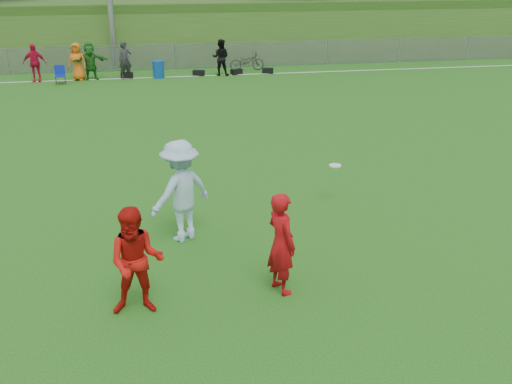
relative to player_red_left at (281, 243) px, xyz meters
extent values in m
plane|color=#1B5612|center=(-0.77, 1.26, -0.89)|extent=(120.00, 120.00, 0.00)
cube|color=white|center=(-0.77, 19.26, -0.89)|extent=(60.00, 0.10, 0.01)
cube|color=gray|center=(-0.77, 21.26, -0.29)|extent=(58.00, 0.02, 1.20)
cube|color=gray|center=(-0.77, 21.26, 0.36)|extent=(58.00, 0.04, 0.04)
cube|color=#2E5217|center=(-0.77, 32.26, 0.61)|extent=(120.00, 18.00, 3.00)
imported|color=red|center=(-7.17, 19.26, -0.04)|extent=(1.00, 0.44, 1.69)
imported|color=orange|center=(-5.30, 19.26, -0.04)|extent=(0.94, 0.74, 1.69)
imported|color=#1E671B|center=(-4.72, 19.26, -0.04)|extent=(1.64, 0.78, 1.69)
imported|color=#28282A|center=(-3.15, 19.26, -0.04)|extent=(0.71, 0.58, 1.69)
imported|color=black|center=(1.32, 19.26, -0.04)|extent=(0.98, 0.86, 1.69)
cube|color=black|center=(-3.13, 19.36, -0.76)|extent=(0.58, 0.34, 0.26)
cube|color=black|center=(0.25, 19.36, -0.76)|extent=(0.61, 0.43, 0.26)
cube|color=black|center=(2.09, 19.36, -0.76)|extent=(0.62, 0.51, 0.26)
cube|color=black|center=(3.63, 19.36, -0.76)|extent=(0.59, 0.38, 0.26)
imported|color=#AC0B10|center=(0.00, 0.00, 0.00)|extent=(0.64, 0.76, 1.78)
imported|color=red|center=(-2.34, -0.22, 0.01)|extent=(0.93, 0.75, 1.80)
imported|color=#A3CCE3|center=(-1.52, 2.22, 0.14)|extent=(1.53, 1.36, 2.06)
cylinder|color=white|center=(2.01, 3.43, 0.03)|extent=(0.27, 0.27, 0.03)
cylinder|color=#0D4195|center=(-1.65, 19.15, -0.49)|extent=(0.68, 0.68, 0.80)
cube|color=#0F25A4|center=(-6.01, 18.46, -0.53)|extent=(0.50, 0.50, 0.05)
cube|color=#0F25A4|center=(-6.03, 18.68, -0.30)|extent=(0.45, 0.08, 0.45)
imported|color=#2D2D30|center=(2.75, 20.26, -0.44)|extent=(1.75, 0.69, 0.90)
camera|label=1|loc=(-1.89, -8.17, 4.37)|focal=40.00mm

